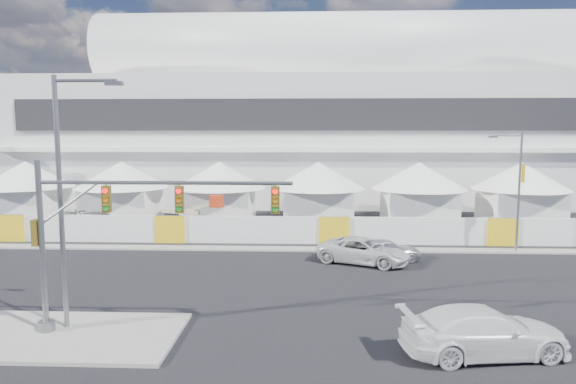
{
  "coord_description": "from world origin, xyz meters",
  "views": [
    {
      "loc": [
        4.18,
        -22.19,
        8.18
      ],
      "look_at": [
        2.85,
        10.0,
        4.33
      ],
      "focal_mm": 32.0,
      "sensor_mm": 36.0,
      "label": 1
    }
  ],
  "objects_px": {
    "pickup_curb": "(364,251)",
    "lot_car_c": "(101,221)",
    "sedan_silver": "(385,250)",
    "lot_car_a": "(495,227)",
    "pickup_near": "(484,331)",
    "streetlight_curb": "(517,184)",
    "streetlight_median": "(66,185)",
    "traffic_mast": "(98,236)",
    "boom_lift": "(177,223)"
  },
  "relations": [
    {
      "from": "streetlight_curb",
      "to": "boom_lift",
      "type": "xyz_separation_m",
      "value": [
        -24.44,
        5.34,
        -3.79
      ]
    },
    {
      "from": "pickup_near",
      "to": "streetlight_curb",
      "type": "relative_size",
      "value": 0.76
    },
    {
      "from": "traffic_mast",
      "to": "sedan_silver",
      "type": "bearing_deg",
      "value": 43.01
    },
    {
      "from": "pickup_curb",
      "to": "streetlight_curb",
      "type": "relative_size",
      "value": 0.7
    },
    {
      "from": "lot_car_a",
      "to": "lot_car_c",
      "type": "distance_m",
      "value": 32.11
    },
    {
      "from": "pickup_near",
      "to": "streetlight_curb",
      "type": "distance_m",
      "value": 18.4
    },
    {
      "from": "pickup_near",
      "to": "lot_car_a",
      "type": "distance_m",
      "value": 23.75
    },
    {
      "from": "lot_car_a",
      "to": "lot_car_c",
      "type": "bearing_deg",
      "value": 108.27
    },
    {
      "from": "sedan_silver",
      "to": "traffic_mast",
      "type": "bearing_deg",
      "value": 116.7
    },
    {
      "from": "pickup_near",
      "to": "streetlight_median",
      "type": "relative_size",
      "value": 0.6
    },
    {
      "from": "sedan_silver",
      "to": "lot_car_a",
      "type": "distance_m",
      "value": 13.29
    },
    {
      "from": "streetlight_median",
      "to": "streetlight_curb",
      "type": "distance_m",
      "value": 27.82
    },
    {
      "from": "sedan_silver",
      "to": "streetlight_median",
      "type": "height_order",
      "value": "streetlight_median"
    },
    {
      "from": "lot_car_a",
      "to": "streetlight_median",
      "type": "xyz_separation_m",
      "value": [
        -24.44,
        -20.55,
        5.35
      ]
    },
    {
      "from": "sedan_silver",
      "to": "pickup_near",
      "type": "relative_size",
      "value": 0.72
    },
    {
      "from": "lot_car_a",
      "to": "lot_car_c",
      "type": "height_order",
      "value": "lot_car_c"
    },
    {
      "from": "streetlight_curb",
      "to": "traffic_mast",
      "type": "bearing_deg",
      "value": -145.59
    },
    {
      "from": "pickup_curb",
      "to": "lot_car_a",
      "type": "bearing_deg",
      "value": -27.95
    },
    {
      "from": "pickup_near",
      "to": "lot_car_c",
      "type": "relative_size",
      "value": 1.24
    },
    {
      "from": "pickup_curb",
      "to": "streetlight_median",
      "type": "relative_size",
      "value": 0.56
    },
    {
      "from": "sedan_silver",
      "to": "pickup_near",
      "type": "bearing_deg",
      "value": 170.59
    },
    {
      "from": "boom_lift",
      "to": "pickup_curb",
      "type": "bearing_deg",
      "value": -11.7
    },
    {
      "from": "pickup_curb",
      "to": "lot_car_a",
      "type": "relative_size",
      "value": 1.41
    },
    {
      "from": "streetlight_curb",
      "to": "boom_lift",
      "type": "distance_m",
      "value": 25.31
    },
    {
      "from": "lot_car_c",
      "to": "boom_lift",
      "type": "distance_m",
      "value": 6.96
    },
    {
      "from": "pickup_curb",
      "to": "boom_lift",
      "type": "bearing_deg",
      "value": 80.88
    },
    {
      "from": "pickup_curb",
      "to": "traffic_mast",
      "type": "height_order",
      "value": "traffic_mast"
    },
    {
      "from": "streetlight_median",
      "to": "streetlight_curb",
      "type": "xyz_separation_m",
      "value": [
        23.59,
        14.69,
        -1.33
      ]
    },
    {
      "from": "sedan_silver",
      "to": "streetlight_curb",
      "type": "height_order",
      "value": "streetlight_curb"
    },
    {
      "from": "streetlight_median",
      "to": "streetlight_curb",
      "type": "relative_size",
      "value": 1.27
    },
    {
      "from": "lot_car_a",
      "to": "boom_lift",
      "type": "xyz_separation_m",
      "value": [
        -25.29,
        -0.52,
        0.23
      ]
    },
    {
      "from": "lot_car_a",
      "to": "streetlight_curb",
      "type": "bearing_deg",
      "value": -168.36
    },
    {
      "from": "streetlight_curb",
      "to": "streetlight_median",
      "type": "bearing_deg",
      "value": -148.1
    },
    {
      "from": "pickup_curb",
      "to": "streetlight_median",
      "type": "bearing_deg",
      "value": 153.56
    },
    {
      "from": "pickup_near",
      "to": "lot_car_c",
      "type": "xyz_separation_m",
      "value": [
        -23.8,
        23.15,
        -0.17
      ]
    },
    {
      "from": "traffic_mast",
      "to": "streetlight_curb",
      "type": "xyz_separation_m",
      "value": [
        22.18,
        15.19,
        0.62
      ]
    },
    {
      "from": "lot_car_c",
      "to": "streetlight_median",
      "type": "bearing_deg",
      "value": -145.17
    },
    {
      "from": "pickup_near",
      "to": "lot_car_c",
      "type": "bearing_deg",
      "value": 37.19
    },
    {
      "from": "sedan_silver",
      "to": "lot_car_a",
      "type": "bearing_deg",
      "value": -64.63
    },
    {
      "from": "pickup_curb",
      "to": "streetlight_median",
      "type": "xyz_separation_m",
      "value": [
        -13.13,
        -11.31,
        5.22
      ]
    },
    {
      "from": "lot_car_c",
      "to": "pickup_curb",
      "type": "bearing_deg",
      "value": -100.82
    },
    {
      "from": "pickup_near",
      "to": "traffic_mast",
      "type": "xyz_separation_m",
      "value": [
        -14.72,
        1.2,
        3.17
      ]
    },
    {
      "from": "lot_car_c",
      "to": "streetlight_curb",
      "type": "xyz_separation_m",
      "value": [
        31.25,
        -6.77,
        3.96
      ]
    },
    {
      "from": "pickup_curb",
      "to": "lot_car_c",
      "type": "xyz_separation_m",
      "value": [
        -20.79,
        10.14,
        -0.07
      ]
    },
    {
      "from": "lot_car_c",
      "to": "traffic_mast",
      "type": "relative_size",
      "value": 0.48
    },
    {
      "from": "lot_car_c",
      "to": "streetlight_curb",
      "type": "height_order",
      "value": "streetlight_curb"
    },
    {
      "from": "sedan_silver",
      "to": "pickup_curb",
      "type": "distance_m",
      "value": 1.45
    },
    {
      "from": "pickup_near",
      "to": "streetlight_curb",
      "type": "bearing_deg",
      "value": -33.05
    },
    {
      "from": "sedan_silver",
      "to": "pickup_near",
      "type": "xyz_separation_m",
      "value": [
        1.62,
        -13.42,
        0.14
      ]
    },
    {
      "from": "traffic_mast",
      "to": "streetlight_curb",
      "type": "relative_size",
      "value": 1.28
    }
  ]
}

